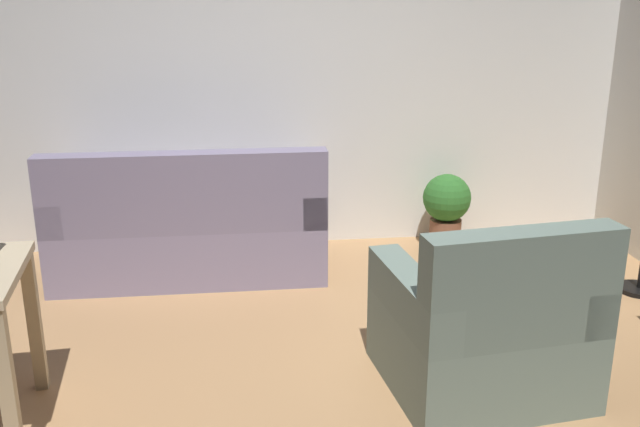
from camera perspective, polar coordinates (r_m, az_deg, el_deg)
The scene contains 5 objects.
ground_plane at distance 3.67m, azimuth -0.66°, elevation -13.83°, with size 5.20×4.40×0.02m, color tan.
wall_rear at distance 5.36m, azimuth -3.25°, elevation 11.62°, with size 5.20×0.10×2.70m, color white.
couch at distance 4.98m, azimuth -10.30°, elevation -1.41°, with size 1.82×0.84×0.92m.
potted_plant at distance 5.48m, azimuth 10.02°, elevation 0.63°, with size 0.36×0.36×0.57m.
armchair at distance 3.60m, azimuth 13.05°, elevation -8.98°, with size 1.00×0.95×0.92m.
Camera 1 is at (-0.32, -3.12, 1.91)m, focal length 40.28 mm.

